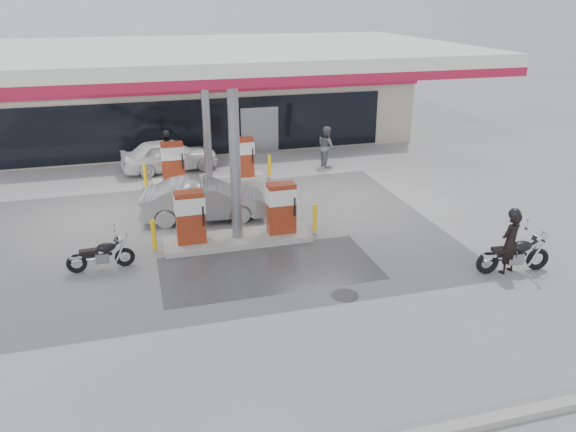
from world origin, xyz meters
name	(u,v)px	position (x,y,z in m)	size (l,w,h in m)	color
ground	(252,270)	(0.00, 0.00, 0.00)	(90.00, 90.00, 0.00)	gray
wet_patch	(269,268)	(0.50, 0.00, 0.00)	(6.00, 3.00, 0.00)	#4C4C4F
drain_cover	(345,295)	(2.00, -2.00, 0.00)	(0.70, 0.70, 0.01)	#38383A
store_building	(186,100)	(0.01, 15.94, 2.01)	(22.00, 8.22, 4.00)	beige
canopy	(215,56)	(0.00, 5.00, 5.27)	(16.00, 10.02, 5.51)	silver
pump_island_near	(237,221)	(0.00, 2.00, 0.71)	(5.14, 1.30, 1.78)	#9E9E99
pump_island_far	(209,166)	(0.00, 8.00, 0.71)	(5.14, 1.30, 1.78)	#9E9E99
main_motorcycle	(515,255)	(6.94, -2.00, 0.48)	(2.13, 0.82, 1.09)	black
biker_main	(510,243)	(6.74, -1.98, 0.88)	(0.64, 0.42, 1.77)	black
parked_motorcycle	(102,255)	(-3.96, 1.21, 0.42)	(1.84, 0.70, 0.94)	black
sedan_white	(169,155)	(-1.38, 10.20, 0.70)	(1.64, 4.09, 1.39)	white
attendant	(327,146)	(5.34, 9.00, 0.90)	(0.87, 0.68, 1.79)	slate
hatchback_silver	(204,200)	(-0.72, 4.20, 0.69)	(1.46, 4.18, 1.38)	gray
parked_car_left	(32,146)	(-7.39, 14.00, 0.54)	(1.50, 3.70, 1.07)	#142243
biker_walking	(167,151)	(-1.45, 10.33, 0.82)	(0.96, 0.40, 1.64)	black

